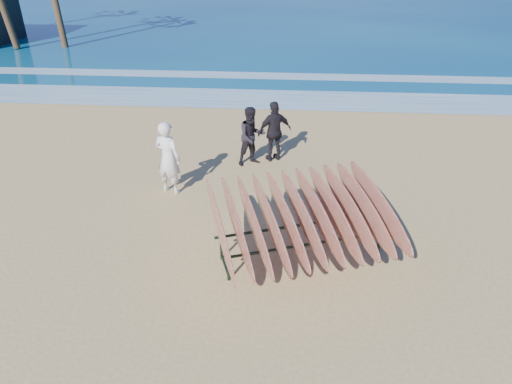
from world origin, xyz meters
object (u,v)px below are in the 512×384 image
at_px(person_white, 168,158).
at_px(person_dark_b, 275,131).
at_px(surfboard_rack, 302,216).
at_px(person_dark_a, 252,136).

xyz_separation_m(person_white, person_dark_b, (2.42, 2.06, -0.06)).
bearing_deg(surfboard_rack, person_dark_a, 87.93).
relative_size(surfboard_rack, person_dark_b, 2.34).
relative_size(person_white, person_dark_a, 1.12).
distance_m(person_white, person_dark_a, 2.52).
distance_m(surfboard_rack, person_white, 3.92).
bearing_deg(surfboard_rack, person_dark_b, 79.48).
relative_size(person_white, person_dark_b, 1.07).
height_order(surfboard_rack, person_dark_b, person_dark_b).
height_order(surfboard_rack, person_white, person_white).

